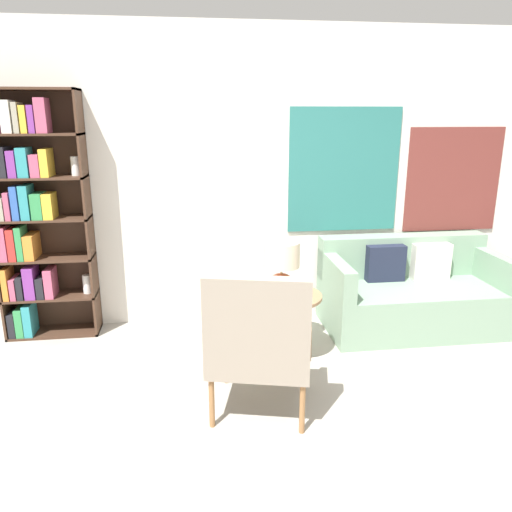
# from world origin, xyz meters

# --- Properties ---
(ground_plane) EXTENTS (14.00, 14.00, 0.00)m
(ground_plane) POSITION_xyz_m (0.00, 0.00, 0.00)
(ground_plane) COLOR #9E998E
(wall_back) EXTENTS (6.40, 0.08, 2.70)m
(wall_back) POSITION_xyz_m (0.06, 2.03, 1.35)
(wall_back) COLOR silver
(wall_back) RESTS_ON ground_plane
(bookshelf) EXTENTS (0.79, 0.30, 2.13)m
(bookshelf) POSITION_xyz_m (-1.80, 1.84, 1.09)
(bookshelf) COLOR #422B1E
(bookshelf) RESTS_ON ground_plane
(armchair) EXTENTS (0.78, 0.77, 1.01)m
(armchair) POSITION_xyz_m (-0.06, 0.30, 0.55)
(armchair) COLOR olive
(armchair) RESTS_ON ground_plane
(couch) EXTENTS (1.62, 0.84, 0.81)m
(couch) POSITION_xyz_m (1.56, 1.59, 0.31)
(couch) COLOR gray
(couch) RESTS_ON ground_plane
(side_table) EXTENTS (0.59, 0.59, 0.55)m
(side_table) POSITION_xyz_m (0.26, 1.10, 0.50)
(side_table) COLOR #99704C
(side_table) RESTS_ON ground_plane
(table_lamp) EXTENTS (0.29, 0.29, 0.41)m
(table_lamp) POSITION_xyz_m (0.24, 1.18, 0.80)
(table_lamp) COLOR #C65128
(table_lamp) RESTS_ON side_table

